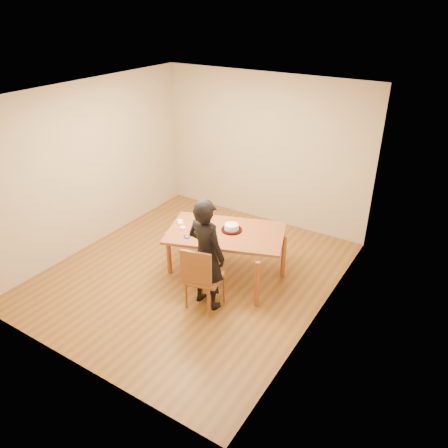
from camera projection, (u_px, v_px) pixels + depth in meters
The scene contains 16 objects.
room_shell at pixel (203, 185), 6.39m from camera, with size 4.00×4.50×2.70m.
dining_table at pixel (226, 233), 6.38m from camera, with size 1.68×1.00×0.04m, color brown.
dining_chair at pixel (205, 278), 5.85m from camera, with size 0.44×0.44×0.04m, color brown.
cake_plate at pixel (232, 230), 6.39m from camera, with size 0.31×0.31×0.02m, color #B2110B.
cake at pixel (232, 227), 6.37m from camera, with size 0.21×0.21×0.07m, color white.
frosting_dome at pixel (232, 224), 6.35m from camera, with size 0.21×0.21×0.03m, color white.
frosting_tub at pixel (209, 236), 6.18m from camera, with size 0.08×0.08×0.08m, color white.
frosting_lid at pixel (187, 237), 6.21m from camera, with size 0.09×0.09×0.01m, color #2019A3.
frosting_dollop at pixel (187, 236), 6.21m from camera, with size 0.04×0.04×0.02m, color white.
ramekin_green at pixel (183, 228), 6.42m from camera, with size 0.08×0.08×0.04m, color white.
ramekin_yellow at pixel (181, 224), 6.55m from camera, with size 0.08×0.08×0.04m, color white.
ramekin_multi at pixel (180, 221), 6.61m from camera, with size 0.08×0.08×0.04m, color white.
candy_box_pink at pixel (205, 213), 6.89m from camera, with size 0.12×0.06×0.02m, color #CB2F85.
candy_box_green at pixel (205, 212), 6.89m from camera, with size 0.12×0.06×0.02m, color green.
spatula at pixel (189, 236), 6.24m from camera, with size 0.17×0.02×0.01m, color black.
person at pixel (206, 254), 5.73m from camera, with size 0.58×0.38×1.58m, color black.
Camera 1 is at (3.40, -4.52, 3.81)m, focal length 35.00 mm.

